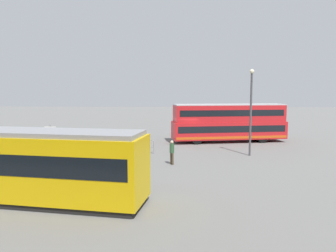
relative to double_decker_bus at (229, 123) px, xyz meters
name	(u,v)px	position (x,y,z in m)	size (l,w,h in m)	color
ground_plane	(185,143)	(4.38, 1.05, -1.94)	(160.00, 160.00, 0.00)	slate
double_decker_bus	(229,123)	(0.00, 0.00, 0.00)	(11.63, 4.71, 3.80)	red
tram_yellow	(0,163)	(12.85, 17.93, -0.24)	(13.86, 4.28, 3.27)	#E5B70C
pedestrian_near_railing	(134,143)	(8.40, 7.13, -0.98)	(0.44, 0.44, 1.67)	black
pedestrian_crossing	(172,151)	(5.25, 10.43, -0.98)	(0.44, 0.44, 1.68)	#4C3F2D
pedestrian_railing	(114,144)	(10.22, 6.29, -1.21)	(6.70, 0.71, 1.08)	gray
info_sign	(51,134)	(15.17, 7.23, -0.35)	(0.94, 0.14, 2.34)	slate
street_lamp	(251,105)	(-0.74, 6.97, 2.00)	(0.36, 0.36, 6.73)	#4C4C51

